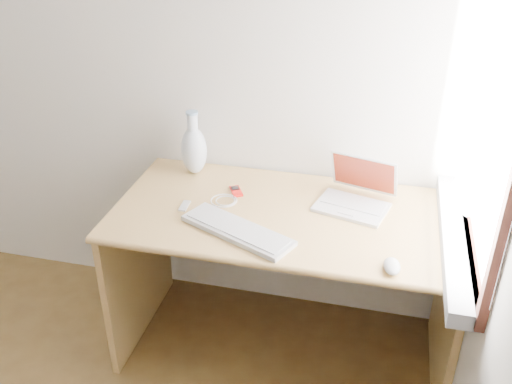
% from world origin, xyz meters
% --- Properties ---
extents(back_wall, '(3.50, 0.04, 2.60)m').
position_xyz_m(back_wall, '(0.00, 1.75, 1.30)').
color(back_wall, white).
rests_on(back_wall, floor).
extents(window, '(0.11, 0.99, 1.10)m').
position_xyz_m(window, '(1.72, 1.30, 1.28)').
color(window, white).
rests_on(window, right_wall).
extents(desk, '(1.43, 0.72, 0.76)m').
position_xyz_m(desk, '(1.03, 1.47, 0.54)').
color(desk, tan).
rests_on(desk, floor).
extents(laptop, '(0.33, 0.31, 0.20)m').
position_xyz_m(laptop, '(1.29, 1.51, 0.80)').
color(laptop, white).
rests_on(laptop, desk).
extents(external_keyboard, '(0.49, 0.33, 0.02)m').
position_xyz_m(external_keyboard, '(0.87, 1.19, 0.77)').
color(external_keyboard, silver).
rests_on(external_keyboard, desk).
extents(mouse, '(0.07, 0.11, 0.04)m').
position_xyz_m(mouse, '(1.47, 1.08, 0.77)').
color(mouse, white).
rests_on(mouse, desk).
extents(ipod, '(0.08, 0.10, 0.01)m').
position_xyz_m(ipod, '(0.78, 1.50, 0.76)').
color(ipod, '#B8120C').
rests_on(ipod, desk).
extents(cable_coil, '(0.15, 0.15, 0.01)m').
position_xyz_m(cable_coil, '(0.75, 1.41, 0.76)').
color(cable_coil, silver).
rests_on(cable_coil, desk).
extents(remote, '(0.04, 0.09, 0.01)m').
position_xyz_m(remote, '(0.60, 1.33, 0.76)').
color(remote, silver).
rests_on(remote, desk).
extents(vase, '(0.12, 0.12, 0.30)m').
position_xyz_m(vase, '(0.55, 1.63, 0.88)').
color(vase, white).
rests_on(vase, desk).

